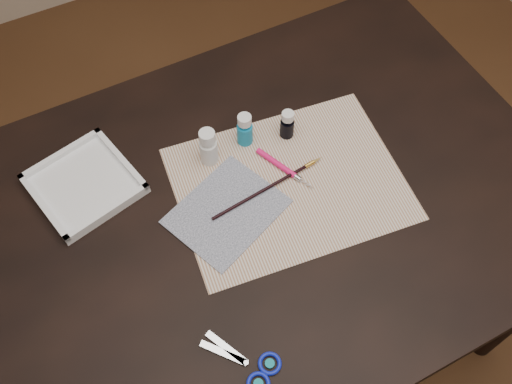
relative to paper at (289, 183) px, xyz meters
name	(u,v)px	position (x,y,z in m)	size (l,w,h in m)	color
ground	(256,324)	(-0.09, -0.01, -0.76)	(3.50, 3.50, 0.02)	#422614
table	(256,276)	(-0.09, -0.01, -0.38)	(1.30, 0.90, 0.75)	black
paper	(289,183)	(0.00, 0.00, 0.00)	(0.47, 0.36, 0.00)	silver
canvas	(227,211)	(-0.15, 0.00, 0.00)	(0.22, 0.18, 0.00)	black
paint_bottle_white	(208,147)	(-0.12, 0.13, 0.05)	(0.04, 0.04, 0.10)	silver
paint_bottle_cyan	(245,129)	(-0.03, 0.14, 0.04)	(0.03, 0.03, 0.08)	#1182B0
paint_bottle_navy	(287,124)	(0.06, 0.12, 0.04)	(0.03, 0.03, 0.07)	black
paintbrush	(269,187)	(-0.04, 0.01, 0.01)	(0.28, 0.01, 0.01)	black
craft_knife	(285,169)	(0.01, 0.03, 0.01)	(0.16, 0.01, 0.01)	#EF1669
scissors	(237,362)	(-0.27, -0.29, 0.00)	(0.17, 0.08, 0.01)	silver
palette_tray	(84,184)	(-0.39, 0.19, 0.01)	(0.20, 0.20, 0.02)	white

